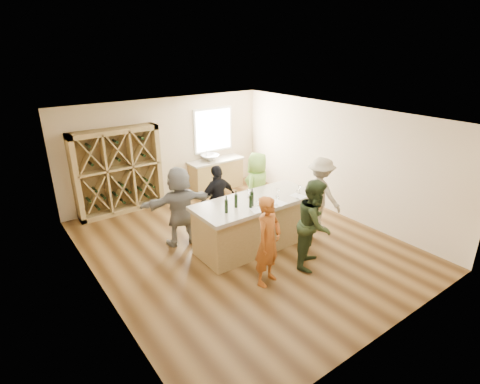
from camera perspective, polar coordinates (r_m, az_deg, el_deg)
floor at (r=8.39m, az=0.26°, el=-8.20°), size 6.00×7.00×0.10m
ceiling at (r=7.39m, az=0.30°, el=11.70°), size 6.00×7.00×0.10m
wall_back at (r=10.70m, az=-11.16°, el=6.49°), size 6.00×0.10×2.80m
wall_front at (r=5.61m, az=22.66°, el=-9.33°), size 6.00×0.10×2.80m
wall_left at (r=6.58m, az=-21.69°, el=-4.48°), size 0.10×7.00×2.80m
wall_right at (r=9.80m, az=14.83°, el=4.78°), size 0.10×7.00×2.80m
window_frame at (r=11.25m, az=-4.13°, el=9.41°), size 1.30×0.06×1.30m
window_pane at (r=11.22m, az=-4.04°, el=9.38°), size 1.18×0.01×1.18m
wine_rack at (r=10.02m, az=-18.07°, el=2.98°), size 2.20×0.45×2.20m
back_counter_base at (r=11.33m, az=-3.65°, el=2.58°), size 1.60×0.58×0.86m
back_counter_top at (r=11.19m, az=-3.71°, el=4.81°), size 1.70×0.62×0.06m
sink at (r=11.05m, az=-4.60°, el=5.23°), size 0.54×0.54×0.19m
faucet at (r=11.18m, az=-5.10°, el=5.72°), size 0.02×0.02×0.30m
tasting_counter_base at (r=8.10m, az=2.39°, el=-4.95°), size 2.60×1.00×1.00m
tasting_counter_top at (r=7.88m, az=2.46°, el=-1.44°), size 2.72×1.12×0.08m
wine_bottle_a at (r=7.20m, az=-2.10°, el=-2.19°), size 0.08×0.08×0.27m
wine_bottle_c at (r=7.44m, az=-0.61°, el=-1.37°), size 0.08×0.08×0.28m
wine_bottle_d at (r=7.43m, az=1.63°, el=-1.45°), size 0.08×0.08×0.27m
wine_bottle_e at (r=7.52m, az=1.84°, el=-1.06°), size 0.09×0.09×0.29m
wine_glass_a at (r=7.36m, az=2.72°, el=-2.08°), size 0.07×0.07×0.17m
wine_glass_b at (r=7.61m, az=5.66°, el=-1.27°), size 0.09×0.09×0.19m
wine_glass_c at (r=7.97m, az=8.82°, el=-0.33°), size 0.08×0.08×0.19m
wine_glass_d at (r=7.99m, az=5.79°, el=-0.17°), size 0.08×0.08×0.18m
wine_glass_e at (r=8.25m, az=9.03°, el=0.34°), size 0.08×0.08×0.17m
tasting_menu_a at (r=7.37m, az=2.52°, el=-2.77°), size 0.26×0.32×0.00m
tasting_menu_b at (r=7.74m, az=5.85°, el=-1.62°), size 0.30×0.37×0.00m
tasting_menu_c at (r=8.14m, az=8.84°, el=-0.60°), size 0.28×0.35×0.00m
person_near_left at (r=6.74m, az=4.32°, el=-7.48°), size 0.73×0.63×1.71m
person_near_right at (r=7.38m, az=11.25°, el=-4.76°), size 0.99×0.87×1.79m
person_server at (r=8.97m, az=12.09°, el=-0.18°), size 0.60×1.15×1.73m
person_far_mid at (r=8.57m, az=-3.36°, el=-1.12°), size 0.98×0.54×1.62m
person_far_right at (r=9.08m, az=2.63°, el=0.66°), size 1.00×0.83×1.75m
person_far_left at (r=8.13m, az=-9.17°, el=-2.14°), size 1.72×0.88×1.77m
wine_glass_f at (r=7.94m, az=1.29°, el=-0.21°), size 0.07×0.07×0.18m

